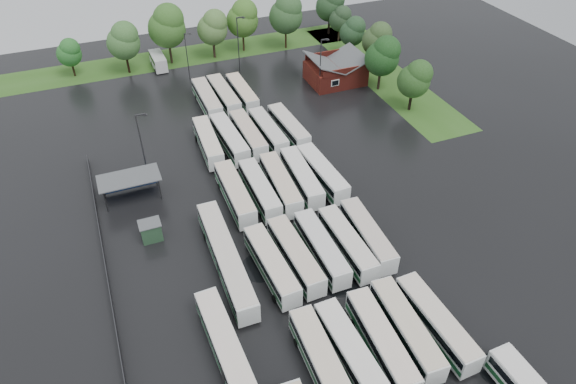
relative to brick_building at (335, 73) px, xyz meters
name	(u,v)px	position (x,y,z in m)	size (l,w,h in m)	color
ground	(310,272)	(-24.00, -42.77, -1.87)	(160.00, 160.00, 0.00)	black
brick_building	(335,73)	(0.00, 0.00, 0.00)	(10.07, 8.60, 5.39)	maroon
wash_shed	(129,179)	(-41.20, -20.74, 1.12)	(8.20, 4.20, 3.58)	#2D2D30
utility_hut	(151,231)	(-40.20, -30.17, -0.55)	(2.70, 2.20, 2.62)	#234329
grass_strip_north	(195,55)	(-22.00, 22.03, -1.86)	(80.00, 10.00, 0.01)	#2F5B1B
grass_strip_east	(380,73)	(10.00, 0.03, -1.86)	(10.00, 50.00, 0.01)	#2F5B1B
west_fence	(107,274)	(-46.20, -34.77, -1.27)	(0.10, 50.00, 1.20)	#2D2D30
bus_r1c0	(322,362)	(-28.29, -55.21, -0.08)	(2.78, 11.74, 3.25)	silver
bus_r1c1	(351,353)	(-25.27, -55.38, -0.07)	(2.79, 11.78, 3.26)	silver
bus_r1c2	(381,341)	(-21.86, -55.26, -0.07)	(3.07, 11.82, 3.26)	silver
bus_r1c3	(406,329)	(-18.77, -54.88, -0.07)	(3.07, 11.83, 3.26)	silver
bus_r1c4	(436,322)	(-15.48, -55.36, -0.09)	(2.84, 11.68, 3.23)	silver
bus_r2c0	(271,265)	(-28.38, -41.57, -0.09)	(2.97, 11.68, 3.22)	silver
bus_r2c1	(295,256)	(-25.27, -41.24, -0.08)	(2.87, 11.74, 3.25)	silver
bus_r2c2	(321,248)	(-21.94, -41.26, -0.10)	(2.51, 11.52, 3.20)	silver
bus_r2c3	(347,243)	(-18.71, -41.61, -0.12)	(2.57, 11.45, 3.18)	silver
bus_r2c4	(367,235)	(-15.76, -41.29, -0.11)	(2.97, 11.57, 3.19)	silver
bus_r3c0	(235,193)	(-28.43, -27.64, -0.03)	(2.68, 12.00, 3.33)	silver
bus_r3c1	(260,190)	(-25.05, -28.00, -0.10)	(2.51, 11.55, 3.21)	silver
bus_r3c2	(280,184)	(-22.01, -28.00, -0.03)	(3.14, 12.09, 3.33)	silver
bus_r3c3	(301,177)	(-18.71, -27.63, -0.06)	(3.09, 11.93, 3.29)	silver
bus_r3c4	(322,173)	(-15.64, -27.82, -0.05)	(3.06, 11.96, 3.30)	silver
bus_r4c0	(208,142)	(-28.53, -14.11, -0.08)	(2.99, 11.76, 3.25)	silver
bus_r4c1	(229,139)	(-25.23, -14.48, -0.02)	(3.07, 12.13, 3.35)	silver
bus_r4c2	(248,135)	(-22.14, -14.38, -0.07)	(2.66, 11.79, 3.27)	silver
bus_r4c3	(268,132)	(-18.93, -14.63, -0.10)	(2.78, 11.59, 3.21)	silver
bus_r4c4	(289,127)	(-15.42, -14.60, -0.11)	(2.99, 11.60, 3.20)	silver
bus_r5c1	(207,100)	(-25.22, -1.08, -0.03)	(2.58, 11.99, 3.33)	silver
bus_r5c2	(224,96)	(-22.14, -0.87, -0.02)	(2.90, 12.13, 3.36)	silver
bus_r5c3	(242,93)	(-18.82, -1.01, -0.10)	(2.64, 11.54, 3.20)	silver
artic_bus_west_b	(226,258)	(-32.94, -38.69, -0.02)	(2.83, 17.99, 3.33)	silver
artic_bus_west_c	(232,363)	(-36.29, -52.05, -0.10)	(3.03, 17.25, 3.19)	silver
minibus	(158,61)	(-30.05, 18.46, -0.31)	(2.56, 6.46, 2.80)	silver
tree_north_0	(69,52)	(-45.85, 20.99, 3.03)	(4.59, 4.59, 7.61)	black
tree_north_1	(124,40)	(-35.74, 18.47, 4.78)	(6.24, 6.24, 10.33)	black
tree_north_2	(167,25)	(-27.04, 19.68, 5.95)	(7.33, 7.33, 12.14)	#33261A
tree_north_3	(213,27)	(-18.19, 19.01, 4.60)	(6.08, 6.08, 10.07)	#39281E
tree_north_4	(243,18)	(-11.50, 20.17, 5.14)	(6.57, 6.57, 10.89)	#352214
tree_north_5	(287,13)	(-2.71, 18.10, 5.56)	(6.97, 6.97, 11.54)	#311B0F
tree_north_6	(331,4)	(9.21, 21.67, 4.83)	(6.28, 6.28, 10.41)	black
tree_east_0	(416,79)	(7.62, -14.57, 4.08)	(5.63, 5.59, 9.26)	black
tree_east_1	(383,56)	(6.40, -5.84, 4.75)	(6.22, 6.22, 10.29)	black
tree_east_2	(378,39)	(10.15, 2.69, 4.09)	(5.59, 5.59, 9.26)	black
tree_east_3	(353,31)	(8.19, 9.04, 3.58)	(5.11, 5.11, 8.46)	black
tree_east_4	(341,18)	(9.55, 17.38, 3.11)	(4.70, 4.68, 7.75)	#312519
lamp_post_ne	(321,62)	(-4.45, -2.87, 4.04)	(1.57, 0.31, 10.17)	#2D2D30
lamp_post_nw	(142,143)	(-38.30, -17.40, 4.26)	(1.62, 0.32, 10.55)	#2D2D30
lamp_post_back_w	(187,54)	(-25.50, 10.62, 3.57)	(1.44, 0.28, 9.36)	#2D2D30
lamp_post_back_e	(239,41)	(-15.47, 10.65, 4.47)	(1.68, 0.33, 10.92)	#2D2D30
puddle_2	(260,267)	(-29.22, -39.92, -1.86)	(4.75, 4.75, 0.01)	black
puddle_3	(338,281)	(-21.59, -45.33, -1.86)	(4.78, 4.78, 0.01)	black
puddle_4	(498,370)	(-12.02, -61.45, -1.86)	(3.99, 3.99, 0.01)	black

